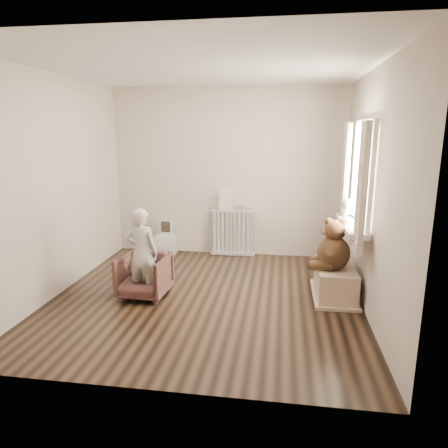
# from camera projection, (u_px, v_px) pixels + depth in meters

# --- Properties ---
(floor) EXTENTS (3.60, 3.60, 0.01)m
(floor) POSITION_uv_depth(u_px,v_px,m) (206.00, 297.00, 4.79)
(floor) COLOR black
(floor) RESTS_ON ground
(ceiling) EXTENTS (3.60, 3.60, 0.01)m
(ceiling) POSITION_uv_depth(u_px,v_px,m) (204.00, 67.00, 4.20)
(ceiling) COLOR white
(ceiling) RESTS_ON ground
(back_wall) EXTENTS (3.60, 0.02, 2.60)m
(back_wall) POSITION_uv_depth(u_px,v_px,m) (227.00, 173.00, 6.22)
(back_wall) COLOR beige
(back_wall) RESTS_ON ground
(front_wall) EXTENTS (3.60, 0.02, 2.60)m
(front_wall) POSITION_uv_depth(u_px,v_px,m) (155.00, 226.00, 2.76)
(front_wall) COLOR beige
(front_wall) RESTS_ON ground
(left_wall) EXTENTS (0.02, 3.60, 2.60)m
(left_wall) POSITION_uv_depth(u_px,v_px,m) (57.00, 186.00, 4.75)
(left_wall) COLOR beige
(left_wall) RESTS_ON ground
(right_wall) EXTENTS (0.02, 3.60, 2.60)m
(right_wall) POSITION_uv_depth(u_px,v_px,m) (371.00, 193.00, 4.23)
(right_wall) COLOR beige
(right_wall) RESTS_ON ground
(window) EXTENTS (0.03, 0.90, 1.10)m
(window) POSITION_uv_depth(u_px,v_px,m) (363.00, 176.00, 4.49)
(window) COLOR white
(window) RESTS_ON right_wall
(window_sill) EXTENTS (0.22, 1.10, 0.06)m
(window_sill) POSITION_uv_depth(u_px,v_px,m) (351.00, 225.00, 4.64)
(window_sill) COLOR silver
(window_sill) RESTS_ON right_wall
(curtain_left) EXTENTS (0.06, 0.26, 1.30)m
(curtain_left) POSITION_uv_depth(u_px,v_px,m) (362.00, 188.00, 3.97)
(curtain_left) COLOR beige
(curtain_left) RESTS_ON right_wall
(curtain_right) EXTENTS (0.06, 0.26, 1.30)m
(curtain_right) POSITION_uv_depth(u_px,v_px,m) (345.00, 175.00, 5.07)
(curtain_right) COLOR beige
(curtain_right) RESTS_ON right_wall
(radiator) EXTENTS (0.70, 0.13, 0.74)m
(radiator) POSITION_uv_depth(u_px,v_px,m) (233.00, 232.00, 6.30)
(radiator) COLOR silver
(radiator) RESTS_ON floor
(paper_doll) EXTENTS (0.20, 0.02, 0.33)m
(paper_doll) POSITION_uv_depth(u_px,v_px,m) (226.00, 199.00, 6.20)
(paper_doll) COLOR beige
(paper_doll) RESTS_ON radiator
(tin_a) EXTENTS (0.11, 0.11, 0.07)m
(tin_a) POSITION_uv_depth(u_px,v_px,m) (240.00, 208.00, 6.20)
(tin_a) COLOR #A59E8C
(tin_a) RESTS_ON radiator
(tin_b) EXTENTS (0.09, 0.09, 0.05)m
(tin_b) POSITION_uv_depth(u_px,v_px,m) (250.00, 209.00, 6.18)
(tin_b) COLOR #A59E8C
(tin_b) RESTS_ON radiator
(toy_vanity) EXTENTS (0.33, 0.24, 0.52)m
(toy_vanity) POSITION_uv_depth(u_px,v_px,m) (165.00, 237.00, 6.45)
(toy_vanity) COLOR silver
(toy_vanity) RESTS_ON floor
(armchair) EXTENTS (0.59, 0.60, 0.51)m
(armchair) POSITION_uv_depth(u_px,v_px,m) (144.00, 276.00, 4.76)
(armchair) COLOR #502D28
(armchair) RESTS_ON floor
(child) EXTENTS (0.41, 0.28, 1.07)m
(child) POSITION_uv_depth(u_px,v_px,m) (142.00, 253.00, 4.64)
(child) COLOR beige
(child) RESTS_ON armchair
(toy_bench) EXTENTS (0.43, 0.82, 0.39)m
(toy_bench) POSITION_uv_depth(u_px,v_px,m) (335.00, 280.00, 4.76)
(toy_bench) COLOR beige
(toy_bench) RESTS_ON floor
(teddy_bear) EXTENTS (0.51, 0.41, 0.59)m
(teddy_bear) POSITION_uv_depth(u_px,v_px,m) (334.00, 245.00, 4.55)
(teddy_bear) COLOR #342012
(teddy_bear) RESTS_ON toy_bench
(plush_cat) EXTENTS (0.22, 0.30, 0.23)m
(plush_cat) POSITION_uv_depth(u_px,v_px,m) (346.00, 208.00, 5.00)
(plush_cat) COLOR slate
(plush_cat) RESTS_ON window_sill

